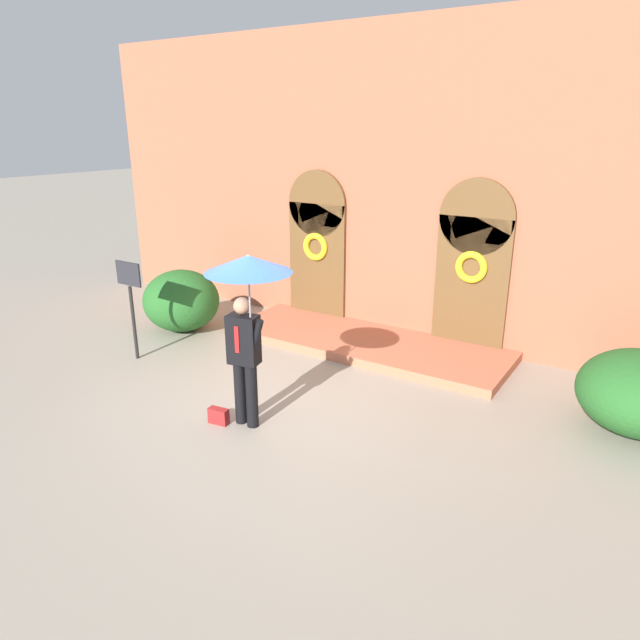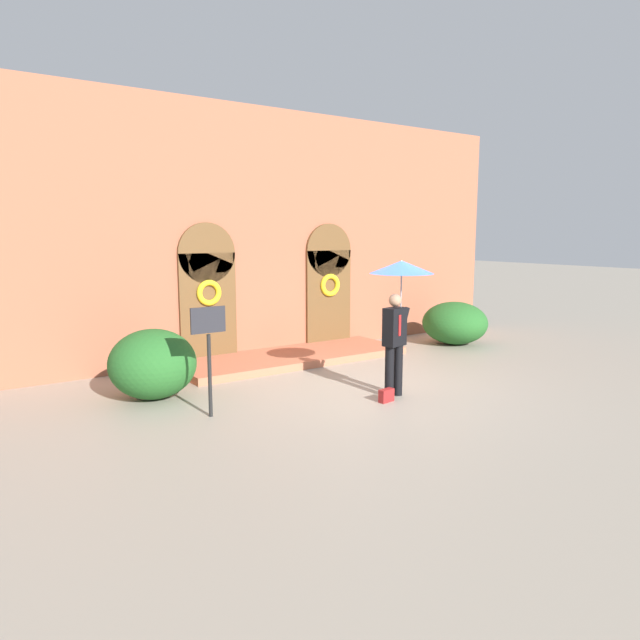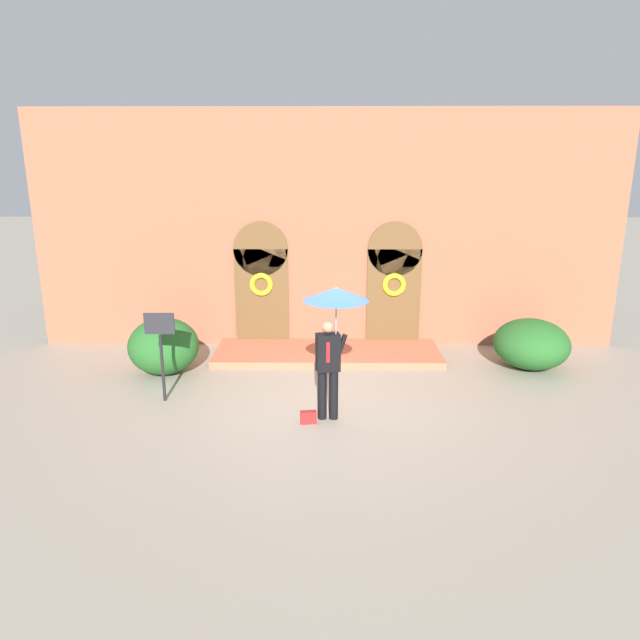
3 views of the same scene
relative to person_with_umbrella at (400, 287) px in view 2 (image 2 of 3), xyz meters
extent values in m
plane|color=gray|center=(-0.10, 0.32, -1.91)|extent=(80.00, 80.00, 0.00)
cube|color=#9E563D|center=(-0.10, 4.52, 0.89)|extent=(14.00, 0.50, 5.60)
cube|color=brown|center=(-1.70, 4.23, -0.71)|extent=(1.30, 0.08, 2.40)
cylinder|color=brown|center=(-1.70, 4.23, 0.49)|extent=(1.30, 0.08, 1.30)
cube|color=brown|center=(1.50, 4.23, -0.71)|extent=(1.30, 0.08, 2.40)
cylinder|color=brown|center=(1.50, 4.23, 0.49)|extent=(1.30, 0.08, 1.30)
torus|color=yellow|center=(-1.70, 4.16, -0.36)|extent=(0.56, 0.12, 0.56)
torus|color=yellow|center=(1.50, 4.16, -0.36)|extent=(0.56, 0.12, 0.56)
cube|color=#B56346|center=(-0.10, 3.37, -1.83)|extent=(5.20, 1.80, 0.16)
cylinder|color=black|center=(-0.20, 0.00, -1.46)|extent=(0.16, 0.16, 0.90)
cylinder|color=black|center=(0.00, 0.00, -1.46)|extent=(0.16, 0.16, 0.90)
cube|color=black|center=(-0.10, 0.00, -0.68)|extent=(0.44, 0.32, 0.66)
cube|color=#A51919|center=(-0.10, -0.13, -0.64)|extent=(0.06, 0.02, 0.36)
sphere|color=#A87A5B|center=(-0.10, 0.00, -0.22)|extent=(0.22, 0.22, 0.22)
cylinder|color=black|center=(0.12, 0.00, -0.58)|extent=(0.22, 0.09, 0.46)
cylinder|color=gray|center=(0.03, 0.00, -0.26)|extent=(0.02, 0.02, 0.98)
cone|color=#284CB7|center=(0.03, 0.00, 0.34)|extent=(1.10, 1.10, 0.22)
cone|color=white|center=(0.03, 0.00, 0.35)|extent=(0.61, 0.61, 0.20)
cube|color=maroon|center=(-0.43, -0.20, -1.80)|extent=(0.29, 0.16, 0.22)
cylinder|color=black|center=(-3.20, 0.76, -1.26)|extent=(0.06, 0.06, 1.30)
cube|color=#232328|center=(-3.20, 0.76, -0.39)|extent=(0.56, 0.03, 0.40)
ellipsoid|color=#235B23|center=(-3.60, 2.26, -1.31)|extent=(1.49, 1.47, 1.20)
ellipsoid|color=#235B23|center=(4.37, 2.68, -1.37)|extent=(1.62, 1.67, 1.08)
camera|label=1|loc=(4.46, -5.28, 1.96)|focal=32.00mm
camera|label=2|loc=(-6.62, -7.25, 0.92)|focal=32.00mm
camera|label=3|loc=(-0.13, -9.27, 2.42)|focal=32.00mm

